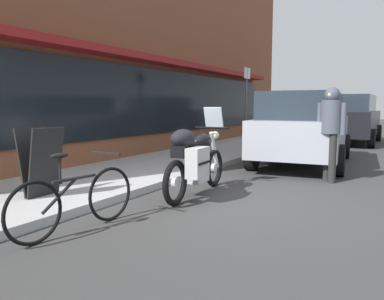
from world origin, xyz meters
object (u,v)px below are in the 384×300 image
parked_bicycle (75,200)px  sandwich_board_sign (41,162)px  touring_motorcycle (195,159)px  parking_sign_pole (246,101)px  pedestrian_walking (331,123)px  parked_minivan (304,127)px  parked_car_down_block (349,118)px

parked_bicycle → sandwich_board_sign: bearing=64.0°
touring_motorcycle → parking_sign_pole: (5.65, 1.37, 0.97)m
touring_motorcycle → parked_bicycle: touring_motorcycle is taller
parked_bicycle → pedestrian_walking: pedestrian_walking is taller
pedestrian_walking → sandwich_board_sign: bearing=138.2°
parked_minivan → parking_sign_pole: parking_sign_pole is taller
parked_minivan → parked_car_down_block: (6.24, -0.25, 0.04)m
parked_bicycle → parked_minivan: (6.46, -1.03, 0.55)m
pedestrian_walking → parked_car_down_block: bearing=5.0°
parked_car_down_block → touring_motorcycle: bearing=175.1°
parked_car_down_block → parking_sign_pole: bearing=155.0°
sandwich_board_sign → parked_car_down_block: (12.03, -2.66, 0.34)m
touring_motorcycle → parked_bicycle: (-2.16, 0.37, -0.24)m
parked_minivan → parking_sign_pole: 2.52m
touring_motorcycle → parked_minivan: parked_minivan is taller
sandwich_board_sign → parked_bicycle: bearing=-116.0°
pedestrian_walking → parking_sign_pole: parking_sign_pole is taller
touring_motorcycle → pedestrian_walking: pedestrian_walking is taller
pedestrian_walking → parking_sign_pole: (3.35, 3.01, 0.46)m
sandwich_board_sign → parking_sign_pole: 7.20m
touring_motorcycle → parked_car_down_block: (10.55, -0.91, 0.35)m
touring_motorcycle → pedestrian_walking: 2.86m
parked_minivan → sandwich_board_sign: bearing=157.4°
parked_minivan → pedestrian_walking: 2.24m
touring_motorcycle → sandwich_board_sign: (-1.48, 1.75, 0.02)m
parked_minivan → parked_bicycle: bearing=170.9°
parked_bicycle → pedestrian_walking: 4.94m
parked_bicycle → parking_sign_pole: bearing=7.3°
pedestrian_walking → parking_sign_pole: 4.52m
parked_car_down_block → sandwich_board_sign: bearing=167.5°
touring_motorcycle → sandwich_board_sign: touring_motorcycle is taller
touring_motorcycle → sandwich_board_sign: bearing=130.2°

